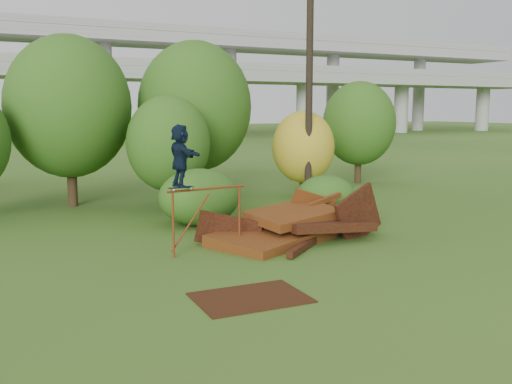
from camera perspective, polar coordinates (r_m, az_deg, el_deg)
name	(u,v)px	position (r m, az deg, el deg)	size (l,w,h in m)	color
ground	(322,266)	(14.01, 6.66, -7.34)	(240.00, 240.00, 0.00)	#2D5116
scrap_pile	(292,228)	(16.50, 3.58, -3.57)	(5.69, 3.65, 1.90)	#4E240D
grind_rail	(207,207)	(14.97, -4.89, -1.51)	(2.26, 0.33, 1.74)	maroon
skateboard	(181,188)	(14.54, -7.51, 0.44)	(0.69, 0.26, 0.07)	black
skater	(180,156)	(14.46, -7.57, 3.61)	(1.47, 0.47, 1.58)	black
flat_plate	(250,298)	(11.63, -0.56, -10.52)	(2.21, 1.58, 0.03)	#34190B
tree_1	(69,107)	(23.08, -18.23, 8.10)	(4.72, 4.72, 6.56)	black
tree_2	(169,144)	(20.93, -8.74, 4.81)	(3.03, 3.03, 4.27)	black
tree_3	(195,107)	(24.34, -6.12, 8.47)	(4.75, 4.75, 6.59)	black
tree_4	(303,147)	(24.49, 4.75, 4.50)	(2.67, 2.67, 3.69)	black
tree_5	(359,123)	(29.39, 10.27, 6.76)	(3.67, 3.67, 5.15)	black
shrub_left	(199,197)	(18.63, -5.69, -0.50)	(2.67, 2.47, 1.85)	#255617
shrub_right	(326,196)	(19.95, 6.99, -0.45)	(2.11, 1.93, 1.49)	#255617
utility_pole	(309,77)	(23.39, 5.36, 11.42)	(1.40, 0.28, 9.95)	black
freeway_overpass	(34,53)	(74.83, -21.36, 12.79)	(160.00, 15.00, 13.70)	gray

